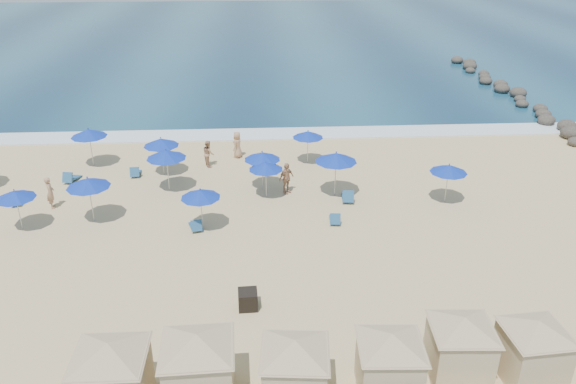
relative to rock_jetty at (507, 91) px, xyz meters
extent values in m
plane|color=tan|center=(-24.01, -24.90, -0.36)|extent=(160.00, 160.00, 0.00)
cube|color=#0D2F4B|center=(-24.01, 30.10, -0.33)|extent=(160.00, 80.00, 0.06)
cube|color=white|center=(-24.01, -9.40, -0.32)|extent=(160.00, 2.50, 0.08)
ellipsoid|color=#2D2825|center=(-0.61, -12.90, -0.09)|extent=(1.00, 1.00, 0.65)
ellipsoid|color=#2D2825|center=(-0.13, -11.40, 0.05)|extent=(1.48, 1.48, 0.96)
ellipsoid|color=#2D2825|center=(0.35, -9.90, 0.02)|extent=(1.40, 1.40, 0.91)
ellipsoid|color=#2D2825|center=(-0.49, -8.40, 0.00)|extent=(1.32, 1.32, 0.86)
ellipsoid|color=#2D2825|center=(-0.01, -6.90, -0.02)|extent=(1.24, 1.24, 0.81)
ellipsoid|color=#2D2825|center=(0.47, -5.40, -0.04)|extent=(1.16, 1.16, 0.75)
ellipsoid|color=#2D2825|center=(-0.37, -3.90, -0.06)|extent=(1.08, 1.08, 0.70)
ellipsoid|color=#2D2825|center=(0.11, -2.40, -0.09)|extent=(1.00, 1.00, 0.65)
ellipsoid|color=#2D2825|center=(0.59, -0.90, 0.05)|extent=(1.48, 1.48, 0.96)
ellipsoid|color=#2D2825|center=(-0.25, 0.60, 0.02)|extent=(1.40, 1.40, 0.91)
ellipsoid|color=#2D2825|center=(0.23, 2.10, 0.00)|extent=(1.32, 1.32, 0.86)
ellipsoid|color=#2D2825|center=(-0.61, 3.60, -0.02)|extent=(1.24, 1.24, 0.81)
ellipsoid|color=#2D2825|center=(-0.13, 5.10, -0.04)|extent=(1.16, 1.16, 0.75)
ellipsoid|color=#2D2825|center=(0.35, 6.60, -0.06)|extent=(1.08, 1.08, 0.70)
ellipsoid|color=#2D2825|center=(-0.49, 8.10, -0.09)|extent=(1.00, 1.00, 0.65)
ellipsoid|color=#2D2825|center=(-0.01, 9.60, 0.05)|extent=(1.48, 1.48, 0.96)
ellipsoid|color=#2D2825|center=(0.47, 11.10, 0.02)|extent=(1.40, 1.40, 0.91)
ellipsoid|color=#2D2825|center=(-0.37, 12.60, 0.00)|extent=(1.32, 1.32, 0.86)
cube|color=black|center=(-23.13, -29.86, 0.02)|extent=(0.79, 0.79, 0.76)
cube|color=#CEB78C|center=(-27.22, -34.77, 0.67)|extent=(2.08, 2.08, 2.07)
cube|color=tan|center=(-27.22, -34.77, 1.71)|extent=(2.18, 2.18, 0.08)
pyramid|color=tan|center=(-27.22, -34.77, 2.22)|extent=(4.53, 4.53, 0.52)
cube|color=#CEB78C|center=(-24.60, -34.56, 0.68)|extent=(2.17, 2.17, 2.09)
cube|color=tan|center=(-24.60, -34.56, 1.73)|extent=(2.27, 2.27, 0.08)
pyramid|color=tan|center=(-24.60, -34.56, 2.25)|extent=(4.58, 4.58, 0.52)
cube|color=#CEB78C|center=(-21.60, -34.80, 0.62)|extent=(2.12, 2.12, 1.95)
cube|color=tan|center=(-21.60, -34.80, 1.59)|extent=(2.23, 2.23, 0.08)
pyramid|color=tan|center=(-21.60, -34.80, 2.08)|extent=(4.27, 4.27, 0.49)
cube|color=#CEB78C|center=(-18.56, -34.63, 0.60)|extent=(2.01, 2.01, 1.92)
cube|color=tan|center=(-18.56, -34.63, 1.55)|extent=(2.11, 2.11, 0.08)
pyramid|color=tan|center=(-18.56, -34.63, 2.03)|extent=(4.19, 4.19, 0.48)
cube|color=#CEB78C|center=(-16.03, -33.95, 0.59)|extent=(2.01, 2.01, 1.91)
cube|color=tan|center=(-16.03, -33.95, 1.54)|extent=(2.11, 2.11, 0.08)
pyramid|color=tan|center=(-16.03, -33.95, 2.02)|extent=(4.17, 4.17, 0.48)
cube|color=#CEB78C|center=(-13.67, -34.22, 0.57)|extent=(2.01, 2.01, 1.87)
cube|color=tan|center=(-13.67, -34.22, 1.51)|extent=(2.11, 2.11, 0.07)
pyramid|color=tan|center=(-13.67, -34.22, 1.98)|extent=(4.09, 4.09, 0.47)
cylinder|color=#A5A8AD|center=(-34.50, -22.78, 0.52)|extent=(0.05, 0.05, 1.77)
cone|color=#0E2C9F|center=(-34.50, -22.78, 1.57)|extent=(1.95, 1.95, 0.42)
sphere|color=#0E2C9F|center=(-34.50, -22.78, 1.82)|extent=(0.07, 0.07, 0.07)
cylinder|color=#A5A8AD|center=(-33.02, -14.60, 0.64)|extent=(0.05, 0.05, 2.01)
cone|color=#0E2C9F|center=(-33.02, -14.60, 1.83)|extent=(2.22, 2.22, 0.48)
sphere|color=#0E2C9F|center=(-33.02, -14.60, 2.12)|extent=(0.08, 0.08, 0.08)
cylinder|color=#A5A8AD|center=(-31.12, -22.11, 0.63)|extent=(0.05, 0.05, 1.99)
cone|color=#0E2C9F|center=(-31.12, -22.11, 1.81)|extent=(2.20, 2.20, 0.47)
sphere|color=#0E2C9F|center=(-31.12, -22.11, 2.10)|extent=(0.08, 0.08, 0.08)
cylinder|color=#A5A8AD|center=(-28.35, -16.26, 0.60)|extent=(0.05, 0.05, 1.92)
cone|color=#0E2C9F|center=(-28.35, -16.26, 1.74)|extent=(2.12, 2.12, 0.46)
sphere|color=#0E2C9F|center=(-28.35, -16.26, 2.01)|extent=(0.08, 0.08, 0.08)
cylinder|color=#A5A8AD|center=(-27.72, -18.56, 0.65)|extent=(0.05, 0.05, 2.03)
cone|color=#0E2C9F|center=(-27.72, -18.56, 1.86)|extent=(2.25, 2.25, 0.48)
sphere|color=#0E2C9F|center=(-27.72, -18.56, 2.15)|extent=(0.09, 0.09, 0.09)
cylinder|color=#A5A8AD|center=(-25.44, -23.27, 0.53)|extent=(0.05, 0.05, 1.79)
cone|color=#0E2C9F|center=(-25.44, -23.27, 1.59)|extent=(1.97, 1.97, 0.42)
sphere|color=#0E2C9F|center=(-25.44, -23.27, 1.85)|extent=(0.08, 0.08, 0.08)
cylinder|color=#A5A8AD|center=(-22.16, -19.81, 0.50)|extent=(0.05, 0.05, 1.73)
cone|color=#0E2C9F|center=(-22.16, -19.81, 1.52)|extent=(1.91, 1.91, 0.41)
sphere|color=#0E2C9F|center=(-22.16, -19.81, 1.77)|extent=(0.07, 0.07, 0.07)
cylinder|color=#A5A8AD|center=(-22.34, -18.70, 0.57)|extent=(0.05, 0.05, 1.87)
cone|color=#0E2C9F|center=(-22.34, -18.70, 1.68)|extent=(2.07, 2.07, 0.44)
sphere|color=#0E2C9F|center=(-22.34, -18.70, 1.95)|extent=(0.08, 0.08, 0.08)
cylinder|color=#A5A8AD|center=(-19.40, -14.94, 0.52)|extent=(0.05, 0.05, 1.77)
cone|color=#0E2C9F|center=(-19.40, -14.94, 1.57)|extent=(1.95, 1.95, 0.42)
sphere|color=#0E2C9F|center=(-19.40, -14.94, 1.83)|extent=(0.07, 0.07, 0.07)
cylinder|color=#A5A8AD|center=(-18.29, -19.80, 0.69)|extent=(0.06, 0.06, 2.11)
cone|color=#0E2C9F|center=(-18.29, -19.80, 1.95)|extent=(2.34, 2.34, 0.50)
sphere|color=#0E2C9F|center=(-18.29, -19.80, 2.25)|extent=(0.09, 0.09, 0.09)
cylinder|color=#A5A8AD|center=(-12.34, -21.00, 0.55)|extent=(0.05, 0.05, 1.82)
cone|color=#0E2C9F|center=(-12.34, -21.00, 1.63)|extent=(2.02, 2.02, 0.43)
sphere|color=#0E2C9F|center=(-12.34, -21.00, 1.89)|extent=(0.08, 0.08, 0.08)
cube|color=#22517F|center=(-35.90, -19.81, -0.22)|extent=(0.80, 1.18, 0.30)
cube|color=#22517F|center=(-35.77, -20.25, 0.00)|extent=(0.57, 0.43, 0.52)
cube|color=#22517F|center=(-33.69, -16.88, -0.19)|extent=(0.85, 1.37, 0.35)
cube|color=#22517F|center=(-33.80, -17.40, 0.07)|extent=(0.66, 0.47, 0.62)
cube|color=#22517F|center=(-30.07, -16.23, -0.20)|extent=(0.64, 1.21, 0.32)
cube|color=#22517F|center=(-30.03, -16.72, 0.03)|extent=(0.57, 0.36, 0.57)
cube|color=#22517F|center=(-25.83, -23.18, -0.21)|extent=(0.81, 1.24, 0.31)
cube|color=#22517F|center=(-25.71, -23.64, 0.02)|extent=(0.60, 0.44, 0.55)
cube|color=#22517F|center=(-18.70, -22.87, -0.21)|extent=(0.64, 1.19, 0.31)
cube|color=#22517F|center=(-18.75, -23.35, 0.02)|extent=(0.56, 0.36, 0.55)
cube|color=#22517F|center=(-17.65, -20.37, -0.18)|extent=(0.77, 1.39, 0.37)
cube|color=#22517F|center=(-17.71, -20.93, 0.09)|extent=(0.66, 0.43, 0.65)
imported|color=tan|center=(-33.74, -20.43, 0.53)|extent=(0.64, 0.76, 1.78)
imported|color=tan|center=(-25.69, -15.04, 0.47)|extent=(0.88, 0.98, 1.67)
imported|color=tan|center=(-21.01, -19.33, 0.55)|extent=(1.10, 1.03, 1.82)
imported|color=tan|center=(-23.89, -13.69, 0.51)|extent=(0.85, 1.00, 1.74)
camera|label=1|loc=(-22.60, -48.20, 13.48)|focal=35.00mm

